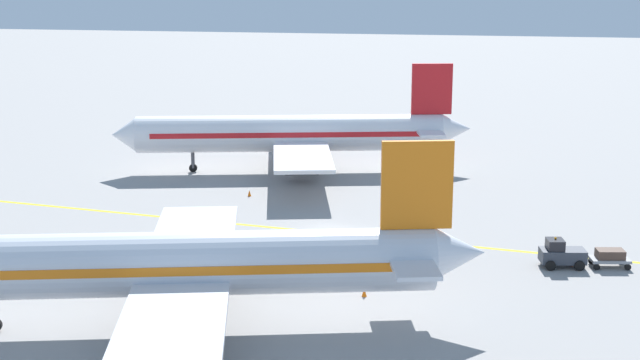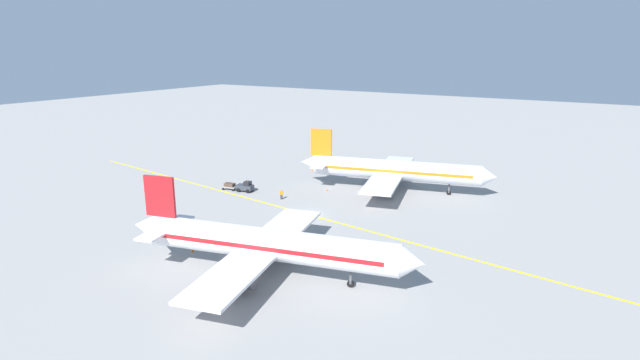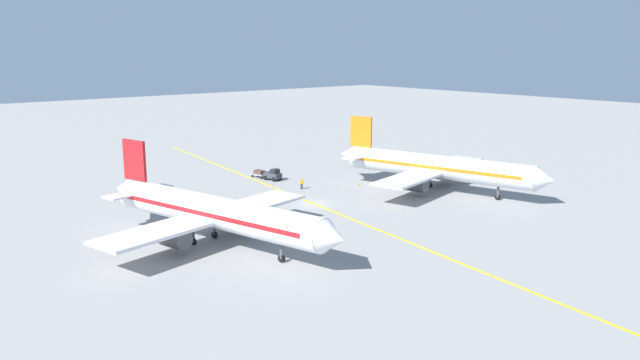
{
  "view_description": "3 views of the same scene",
  "coord_description": "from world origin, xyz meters",
  "px_view_note": "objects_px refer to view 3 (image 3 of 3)",
  "views": [
    {
      "loc": [
        -64.25,
        -11.09,
        19.97
      ],
      "look_at": [
        1.54,
        1.12,
        3.77
      ],
      "focal_mm": 50.0,
      "sensor_mm": 36.0,
      "label": 1
    },
    {
      "loc": [
        61.81,
        39.95,
        25.39
      ],
      "look_at": [
        -5.16,
        -1.11,
        4.28
      ],
      "focal_mm": 28.0,
      "sensor_mm": 36.0,
      "label": 2
    },
    {
      "loc": [
        53.61,
        66.52,
        21.71
      ],
      "look_at": [
        0.78,
        2.39,
        3.93
      ],
      "focal_mm": 35.0,
      "sensor_mm": 36.0,
      "label": 3
    }
  ],
  "objects_px": {
    "traffic_cone_near_nose": "(365,167)",
    "traffic_cone_mid_apron": "(168,219)",
    "traffic_cone_far_edge": "(359,184)",
    "airplane_at_gate": "(435,167)",
    "traffic_cone_by_wingtip": "(298,228)",
    "airplane_adjacent_stand": "(213,212)",
    "baggage_tug_dark": "(273,175)",
    "ground_crew_worker": "(302,183)",
    "baggage_cart_trailing": "(259,173)"
  },
  "relations": [
    {
      "from": "traffic_cone_near_nose",
      "to": "traffic_cone_by_wingtip",
      "type": "distance_m",
      "value": 40.96
    },
    {
      "from": "baggage_cart_trailing",
      "to": "traffic_cone_near_nose",
      "type": "xyz_separation_m",
      "value": [
        -19.53,
        5.43,
        -0.49
      ]
    },
    {
      "from": "airplane_at_gate",
      "to": "traffic_cone_by_wingtip",
      "type": "relative_size",
      "value": 63.85
    },
    {
      "from": "baggage_cart_trailing",
      "to": "airplane_at_gate",
      "type": "bearing_deg",
      "value": 120.95
    },
    {
      "from": "airplane_at_gate",
      "to": "traffic_cone_mid_apron",
      "type": "bearing_deg",
      "value": -14.54
    },
    {
      "from": "baggage_cart_trailing",
      "to": "traffic_cone_near_nose",
      "type": "bearing_deg",
      "value": 164.45
    },
    {
      "from": "airplane_at_gate",
      "to": "baggage_cart_trailing",
      "type": "bearing_deg",
      "value": -59.05
    },
    {
      "from": "traffic_cone_mid_apron",
      "to": "traffic_cone_far_edge",
      "type": "height_order",
      "value": "same"
    },
    {
      "from": "airplane_adjacent_stand",
      "to": "traffic_cone_by_wingtip",
      "type": "distance_m",
      "value": 11.21
    },
    {
      "from": "traffic_cone_by_wingtip",
      "to": "traffic_cone_far_edge",
      "type": "relative_size",
      "value": 1.0
    },
    {
      "from": "ground_crew_worker",
      "to": "traffic_cone_mid_apron",
      "type": "bearing_deg",
      "value": 8.53
    },
    {
      "from": "airplane_at_gate",
      "to": "ground_crew_worker",
      "type": "relative_size",
      "value": 20.9
    },
    {
      "from": "ground_crew_worker",
      "to": "traffic_cone_near_nose",
      "type": "height_order",
      "value": "ground_crew_worker"
    },
    {
      "from": "traffic_cone_far_edge",
      "to": "ground_crew_worker",
      "type": "bearing_deg",
      "value": -25.97
    },
    {
      "from": "airplane_at_gate",
      "to": "traffic_cone_near_nose",
      "type": "height_order",
      "value": "airplane_at_gate"
    },
    {
      "from": "traffic_cone_near_nose",
      "to": "traffic_cone_by_wingtip",
      "type": "bearing_deg",
      "value": 35.06
    },
    {
      "from": "ground_crew_worker",
      "to": "baggage_cart_trailing",
      "type": "bearing_deg",
      "value": -89.39
    },
    {
      "from": "ground_crew_worker",
      "to": "traffic_cone_mid_apron",
      "type": "height_order",
      "value": "ground_crew_worker"
    },
    {
      "from": "airplane_adjacent_stand",
      "to": "traffic_cone_far_edge",
      "type": "bearing_deg",
      "value": -160.79
    },
    {
      "from": "traffic_cone_mid_apron",
      "to": "airplane_at_gate",
      "type": "bearing_deg",
      "value": 165.46
    },
    {
      "from": "baggage_tug_dark",
      "to": "traffic_cone_mid_apron",
      "type": "distance_m",
      "value": 27.54
    },
    {
      "from": "traffic_cone_far_edge",
      "to": "traffic_cone_mid_apron",
      "type": "bearing_deg",
      "value": -0.75
    },
    {
      "from": "traffic_cone_near_nose",
      "to": "baggage_cart_trailing",
      "type": "bearing_deg",
      "value": -15.55
    },
    {
      "from": "traffic_cone_far_edge",
      "to": "baggage_cart_trailing",
      "type": "bearing_deg",
      "value": -61.46
    },
    {
      "from": "traffic_cone_near_nose",
      "to": "traffic_cone_mid_apron",
      "type": "height_order",
      "value": "same"
    },
    {
      "from": "baggage_tug_dark",
      "to": "baggage_cart_trailing",
      "type": "xyz_separation_m",
      "value": [
        0.55,
        -3.25,
        -0.14
      ]
    },
    {
      "from": "baggage_tug_dark",
      "to": "traffic_cone_by_wingtip",
      "type": "bearing_deg",
      "value": 60.48
    },
    {
      "from": "baggage_cart_trailing",
      "to": "traffic_cone_far_edge",
      "type": "height_order",
      "value": "baggage_cart_trailing"
    },
    {
      "from": "traffic_cone_mid_apron",
      "to": "traffic_cone_far_edge",
      "type": "relative_size",
      "value": 1.0
    },
    {
      "from": "traffic_cone_mid_apron",
      "to": "airplane_adjacent_stand",
      "type": "bearing_deg",
      "value": 88.75
    },
    {
      "from": "traffic_cone_mid_apron",
      "to": "traffic_cone_far_edge",
      "type": "xyz_separation_m",
      "value": [
        -32.75,
        0.43,
        0.0
      ]
    },
    {
      "from": "baggage_cart_trailing",
      "to": "traffic_cone_far_edge",
      "type": "distance_m",
      "value": 17.79
    },
    {
      "from": "traffic_cone_near_nose",
      "to": "traffic_cone_by_wingtip",
      "type": "relative_size",
      "value": 1.0
    },
    {
      "from": "baggage_cart_trailing",
      "to": "traffic_cone_near_nose",
      "type": "height_order",
      "value": "baggage_cart_trailing"
    },
    {
      "from": "traffic_cone_by_wingtip",
      "to": "traffic_cone_far_edge",
      "type": "xyz_separation_m",
      "value": [
        -22.5,
        -13.33,
        0.0
      ]
    },
    {
      "from": "airplane_adjacent_stand",
      "to": "baggage_cart_trailing",
      "type": "distance_m",
      "value": 36.68
    },
    {
      "from": "baggage_tug_dark",
      "to": "traffic_cone_by_wingtip",
      "type": "height_order",
      "value": "baggage_tug_dark"
    },
    {
      "from": "ground_crew_worker",
      "to": "traffic_cone_mid_apron",
      "type": "distance_m",
      "value": 24.65
    },
    {
      "from": "traffic_cone_by_wingtip",
      "to": "traffic_cone_mid_apron",
      "type": "bearing_deg",
      "value": -53.33
    },
    {
      "from": "traffic_cone_mid_apron",
      "to": "traffic_cone_by_wingtip",
      "type": "height_order",
      "value": "same"
    },
    {
      "from": "baggage_tug_dark",
      "to": "traffic_cone_near_nose",
      "type": "bearing_deg",
      "value": 173.44
    },
    {
      "from": "baggage_cart_trailing",
      "to": "traffic_cone_by_wingtip",
      "type": "bearing_deg",
      "value": 64.19
    },
    {
      "from": "baggage_tug_dark",
      "to": "ground_crew_worker",
      "type": "xyz_separation_m",
      "value": [
        0.43,
        8.29,
        0.01
      ]
    },
    {
      "from": "airplane_at_gate",
      "to": "traffic_cone_by_wingtip",
      "type": "xyz_separation_m",
      "value": [
        29.26,
        3.51,
        -3.43
      ]
    },
    {
      "from": "baggage_tug_dark",
      "to": "traffic_cone_mid_apron",
      "type": "xyz_separation_m",
      "value": [
        24.81,
        11.95,
        -0.63
      ]
    },
    {
      "from": "airplane_at_gate",
      "to": "traffic_cone_far_edge",
      "type": "xyz_separation_m",
      "value": [
        6.76,
        -9.82,
        -3.43
      ]
    },
    {
      "from": "airplane_at_gate",
      "to": "traffic_cone_near_nose",
      "type": "distance_m",
      "value": 20.75
    },
    {
      "from": "traffic_cone_by_wingtip",
      "to": "baggage_cart_trailing",
      "type": "bearing_deg",
      "value": -115.81
    },
    {
      "from": "airplane_adjacent_stand",
      "to": "baggage_tug_dark",
      "type": "xyz_separation_m",
      "value": [
        -25.07,
        -23.87,
        -2.81
      ]
    },
    {
      "from": "airplane_at_gate",
      "to": "baggage_tug_dark",
      "type": "bearing_deg",
      "value": -56.47
    }
  ]
}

